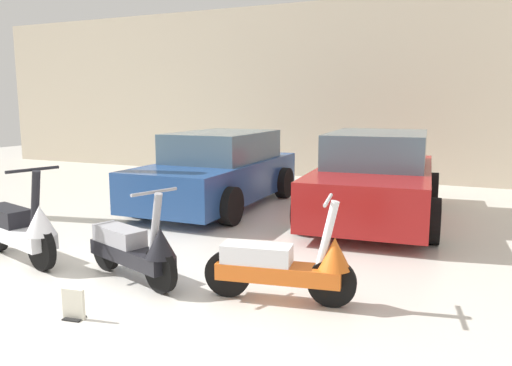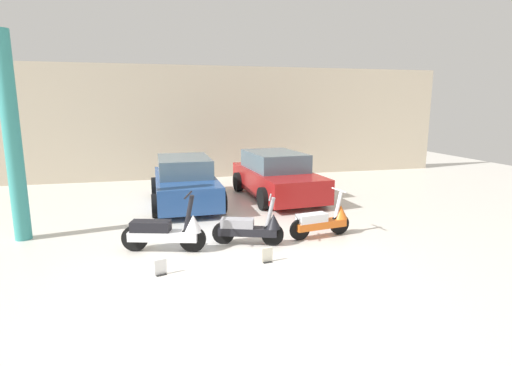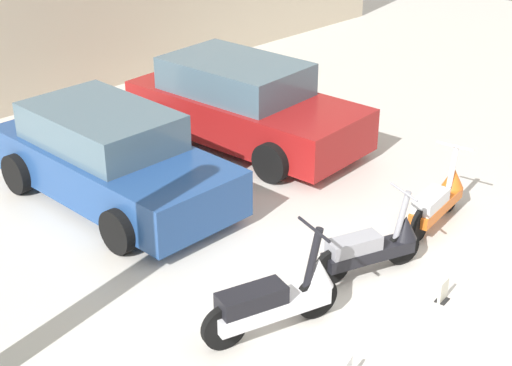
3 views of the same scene
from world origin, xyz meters
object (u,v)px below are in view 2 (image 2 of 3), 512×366
Objects in this scene: placard_near_right_scooter at (267,256)px; scooter_front_left at (167,231)px; car_rear_center at (276,176)px; placard_near_left_scooter at (160,268)px; scooter_front_right at (251,228)px; scooter_front_center at (323,221)px; car_rear_left at (185,182)px; support_column_side at (12,139)px.

scooter_front_left is at bearing 150.69° from placard_near_right_scooter.
placard_near_right_scooter is at bearing -22.95° from car_rear_center.
scooter_front_left is 5.02m from car_rear_center.
scooter_front_left is 0.38× the size of car_rear_center.
car_rear_center reaches higher than placard_near_left_scooter.
scooter_front_right is at bearing -27.87° from car_rear_center.
car_rear_center is at bearing 85.86° from scooter_front_right.
scooter_front_center is 3.48m from placard_near_left_scooter.
support_column_side is at bearing -57.28° from car_rear_left.
car_rear_center is at bearing 65.78° from scooter_front_left.
scooter_front_left reaches higher than scooter_front_right.
support_column_side is at bearing 169.60° from scooter_front_left.
placard_near_right_scooter is (1.66, -0.93, -0.28)m from scooter_front_left.
scooter_front_left reaches higher than scooter_front_center.
scooter_front_left is 5.92× the size of placard_near_right_scooter.
car_rear_center is 15.41× the size of placard_near_left_scooter.
scooter_front_left is at bearing 172.64° from scooter_front_center.
car_rear_center reaches higher than placard_near_right_scooter.
scooter_front_left is 5.92× the size of placard_near_left_scooter.
placard_near_left_scooter is at bearing -176.65° from placard_near_right_scooter.
car_rear_center is (3.24, 3.83, 0.24)m from scooter_front_left.
scooter_front_right is 0.34× the size of car_rear_center.
support_column_side is (-5.97, 1.29, 1.69)m from scooter_front_center.
scooter_front_center is (1.55, 0.13, -0.00)m from scooter_front_right.
scooter_front_center is 0.37× the size of car_rear_left.
scooter_front_center is 0.34× the size of support_column_side.
support_column_side is (-6.07, -2.42, 1.40)m from car_rear_center.
car_rear_left is at bearing 103.29° from placard_near_right_scooter.
scooter_front_left is 1.14× the size of scooter_front_right.
scooter_front_center is at bearing 35.37° from placard_near_right_scooter.
scooter_front_center is (3.14, 0.12, -0.05)m from scooter_front_left.
scooter_front_right is 5.18× the size of placard_near_left_scooter.
support_column_side reaches higher than scooter_front_right.
scooter_front_right is 5.18× the size of placard_near_right_scooter.
placard_near_left_scooter is 0.06× the size of support_column_side.
scooter_front_right is at bearing 30.67° from placard_near_left_scooter.
scooter_front_left is 3.72m from car_rear_left.
scooter_front_right is at bearing 15.49° from scooter_front_left.
car_rear_center reaches higher than scooter_front_right.
support_column_side is at bearing 137.77° from placard_near_left_scooter.
scooter_front_left is 1.08m from placard_near_left_scooter.
car_rear_center is (2.66, 0.16, 0.02)m from car_rear_left.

